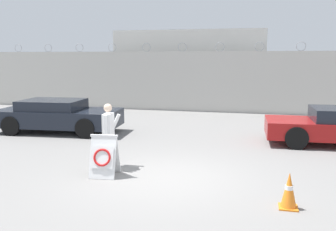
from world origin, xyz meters
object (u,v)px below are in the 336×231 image
at_px(traffic_cone_near, 289,191).
at_px(parked_car_front_coupe, 57,115).
at_px(security_guard, 109,132).
at_px(barricade_sign, 104,156).

xyz_separation_m(traffic_cone_near, parked_car_front_coupe, (-8.04, 5.51, 0.29)).
relative_size(security_guard, parked_car_front_coupe, 0.35).
bearing_deg(parked_car_front_coupe, barricade_sign, -53.67).
distance_m(barricade_sign, parked_car_front_coupe, 5.98).
xyz_separation_m(barricade_sign, traffic_cone_near, (4.16, -0.96, -0.15)).
xyz_separation_m(security_guard, parked_car_front_coupe, (-3.70, 3.81, -0.27)).
bearing_deg(barricade_sign, parked_car_front_coupe, 124.03).
relative_size(security_guard, traffic_cone_near, 2.37).
bearing_deg(barricade_sign, traffic_cone_near, -19.54).
bearing_deg(barricade_sign, security_guard, 97.52).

